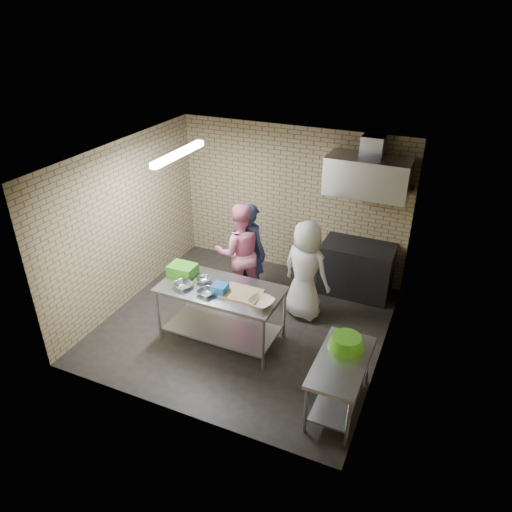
{
  "coord_description": "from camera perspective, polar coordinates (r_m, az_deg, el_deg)",
  "views": [
    {
      "loc": [
        2.65,
        -5.56,
        4.59
      ],
      "look_at": [
        0.1,
        0.2,
        1.15
      ],
      "focal_mm": 33.58,
      "sensor_mm": 36.0,
      "label": 1
    }
  ],
  "objects": [
    {
      "name": "range_hood",
      "position": [
        7.78,
        13.16,
        9.23
      ],
      "size": [
        1.3,
        0.6,
        0.6
      ],
      "primitive_type": "cube",
      "color": "silver",
      "rests_on": "back_wall"
    },
    {
      "name": "man_navy",
      "position": [
        7.98,
        -0.63,
        0.62
      ],
      "size": [
        0.72,
        0.6,
        1.68
      ],
      "primitive_type": "imported",
      "rotation": [
        0.0,
        0.0,
        2.78
      ],
      "color": "black",
      "rests_on": "floor"
    },
    {
      "name": "front_wall",
      "position": [
        5.49,
        -10.39,
        -8.04
      ],
      "size": [
        4.2,
        0.06,
        2.7
      ],
      "primitive_type": "cube",
      "color": "tan",
      "rests_on": "ground"
    },
    {
      "name": "floor",
      "position": [
        7.68,
        -1.3,
        -8.07
      ],
      "size": [
        4.2,
        4.2,
        0.0
      ],
      "primitive_type": "plane",
      "color": "black",
      "rests_on": "ground"
    },
    {
      "name": "stove",
      "position": [
        8.41,
        11.87,
        -1.51
      ],
      "size": [
        1.2,
        0.7,
        0.9
      ],
      "primitive_type": "cube",
      "color": "black",
      "rests_on": "floor"
    },
    {
      "name": "cutting_board",
      "position": [
        6.74,
        -1.71,
        -4.49
      ],
      "size": [
        0.55,
        0.42,
        0.03
      ],
      "primitive_type": "cube",
      "color": "tan",
      "rests_on": "prep_table"
    },
    {
      "name": "right_wall",
      "position": [
        6.46,
        15.72,
        -2.66
      ],
      "size": [
        0.06,
        4.0,
        2.7
      ],
      "primitive_type": "cube",
      "color": "tan",
      "rests_on": "ground"
    },
    {
      "name": "green_basin",
      "position": [
        6.08,
        10.7,
        -10.05
      ],
      "size": [
        0.46,
        0.46,
        0.17
      ],
      "primitive_type": null,
      "color": "#59C626",
      "rests_on": "side_counter"
    },
    {
      "name": "bottle_green",
      "position": [
        7.93,
        16.58,
        8.49
      ],
      "size": [
        0.06,
        0.06,
        0.15
      ],
      "primitive_type": "cylinder",
      "color": "green",
      "rests_on": "wall_shelf"
    },
    {
      "name": "woman_pink",
      "position": [
        7.91,
        -1.89,
        0.47
      ],
      "size": [
        1.05,
        0.98,
        1.72
      ],
      "primitive_type": "imported",
      "rotation": [
        0.0,
        0.0,
        3.66
      ],
      "color": "pink",
      "rests_on": "floor"
    },
    {
      "name": "back_wall",
      "position": [
        8.64,
        4.25,
        6.53
      ],
      "size": [
        4.2,
        0.06,
        2.7
      ],
      "primitive_type": "cube",
      "color": "tan",
      "rests_on": "ground"
    },
    {
      "name": "ceiling",
      "position": [
        6.44,
        -1.56,
        11.57
      ],
      "size": [
        4.2,
        4.2,
        0.0
      ],
      "primitive_type": "plane",
      "rotation": [
        3.14,
        0.0,
        0.0
      ],
      "color": "black",
      "rests_on": "ground"
    },
    {
      "name": "mixing_bowl_c",
      "position": [
        6.76,
        -5.9,
        -4.35
      ],
      "size": [
        0.31,
        0.31,
        0.06
      ],
      "primitive_type": "imported",
      "rotation": [
        0.0,
        0.0,
        -0.22
      ],
      "color": "#B8BBC0",
      "rests_on": "prep_table"
    },
    {
      "name": "green_crate",
      "position": [
        7.26,
        -8.75,
        -1.63
      ],
      "size": [
        0.4,
        0.3,
        0.16
      ],
      "primitive_type": "cube",
      "color": "#389A1C",
      "rests_on": "prep_table"
    },
    {
      "name": "blue_tub",
      "position": [
        6.77,
        -4.3,
        -3.9
      ],
      "size": [
        0.2,
        0.2,
        0.13
      ],
      "primitive_type": "cube",
      "color": "blue",
      "rests_on": "prep_table"
    },
    {
      "name": "woman_white",
      "position": [
        7.49,
        5.93,
        -1.72
      ],
      "size": [
        0.91,
        0.72,
        1.65
      ],
      "primitive_type": "imported",
      "rotation": [
        0.0,
        0.0,
        2.87
      ],
      "color": "silver",
      "rests_on": "floor"
    },
    {
      "name": "mixing_bowl_b",
      "position": [
        7.05,
        -6.25,
        -2.88
      ],
      "size": [
        0.25,
        0.25,
        0.07
      ],
      "primitive_type": "imported",
      "rotation": [
        0.0,
        0.0,
        -0.22
      ],
      "color": "#AFB0B6",
      "rests_on": "prep_table"
    },
    {
      "name": "ceramic_bowl",
      "position": [
        6.51,
        0.6,
        -5.54
      ],
      "size": [
        0.41,
        0.41,
        0.08
      ],
      "primitive_type": "imported",
      "rotation": [
        0.0,
        0.0,
        -0.22
      ],
      "color": "#EEE6BE",
      "rests_on": "prep_table"
    },
    {
      "name": "hood_duct",
      "position": [
        7.8,
        13.77,
        12.67
      ],
      "size": [
        0.35,
        0.3,
        0.3
      ],
      "primitive_type": "cube",
      "color": "#A5A8AD",
      "rests_on": "back_wall"
    },
    {
      "name": "wall_shelf",
      "position": [
        7.98,
        15.43,
        8.04
      ],
      "size": [
        0.8,
        0.2,
        0.04
      ],
      "primitive_type": "cube",
      "color": "#3F2B19",
      "rests_on": "back_wall"
    },
    {
      "name": "left_wall",
      "position": [
        8.0,
        -15.2,
        3.68
      ],
      "size": [
        0.06,
        4.0,
        2.7
      ],
      "primitive_type": "cube",
      "color": "tan",
      "rests_on": "ground"
    },
    {
      "name": "fluorescent_fixture",
      "position": [
        6.93,
        -9.22,
        11.94
      ],
      "size": [
        0.1,
        1.25,
        0.08
      ],
      "primitive_type": "cube",
      "color": "white",
      "rests_on": "ceiling"
    },
    {
      "name": "side_counter",
      "position": [
        6.19,
        9.89,
        -14.77
      ],
      "size": [
        0.6,
        1.2,
        0.75
      ],
      "primitive_type": "cube",
      "color": "silver",
      "rests_on": "floor"
    },
    {
      "name": "mixing_bowl_a",
      "position": [
        6.96,
        -8.7,
        -3.5
      ],
      "size": [
        0.33,
        0.33,
        0.07
      ],
      "primitive_type": "imported",
      "rotation": [
        0.0,
        0.0,
        -0.22
      ],
      "color": "silver",
      "rests_on": "prep_table"
    },
    {
      "name": "prep_table",
      "position": [
        7.15,
        -4.14,
        -6.87
      ],
      "size": [
        1.79,
        0.89,
        0.89
      ],
      "primitive_type": "cube",
      "color": "#ADAFB4",
      "rests_on": "floor"
    }
  ]
}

